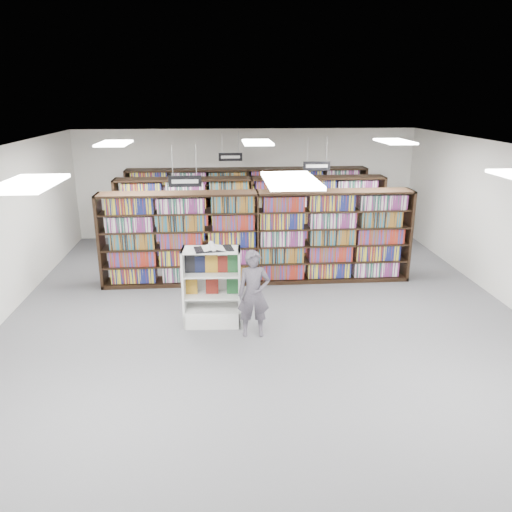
{
  "coord_description": "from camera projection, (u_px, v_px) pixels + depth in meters",
  "views": [
    {
      "loc": [
        -0.85,
        -8.81,
        4.11
      ],
      "look_at": [
        -0.14,
        0.5,
        1.1
      ],
      "focal_mm": 35.0,
      "sensor_mm": 36.0,
      "label": 1
    }
  ],
  "objects": [
    {
      "name": "wall_front",
      "position": [
        346.0,
        471.0,
        3.5
      ],
      "size": [
        10.0,
        0.1,
        3.2
      ],
      "primitive_type": "cube",
      "color": "white",
      "rests_on": "ground"
    },
    {
      "name": "ceiling",
      "position": [
        266.0,
        150.0,
        8.71
      ],
      "size": [
        10.0,
        12.0,
        0.1
      ],
      "primitive_type": "cube",
      "color": "silver",
      "rests_on": "wall_back"
    },
    {
      "name": "wall_back",
      "position": [
        247.0,
        184.0,
        14.89
      ],
      "size": [
        10.0,
        0.1,
        3.2
      ],
      "primitive_type": "cube",
      "color": "white",
      "rests_on": "ground"
    },
    {
      "name": "troffer_back_center",
      "position": [
        257.0,
        142.0,
        10.62
      ],
      "size": [
        0.6,
        1.2,
        0.04
      ],
      "primitive_type": "cube",
      "color": "white",
      "rests_on": "ceiling"
    },
    {
      "name": "troffer_back_left",
      "position": [
        114.0,
        143.0,
        10.4
      ],
      "size": [
        0.6,
        1.2,
        0.04
      ],
      "primitive_type": "cube",
      "color": "white",
      "rests_on": "ceiling"
    },
    {
      "name": "endcap_display",
      "position": [
        212.0,
        299.0,
        9.31
      ],
      "size": [
        1.08,
        0.58,
        1.48
      ],
      "rotation": [
        0.0,
        0.0,
        -0.05
      ],
      "color": "white",
      "rests_on": "floor"
    },
    {
      "name": "aisle_sign_left",
      "position": [
        185.0,
        180.0,
        9.75
      ],
      "size": [
        0.65,
        0.02,
        0.8
      ],
      "color": "#B2B2B7",
      "rests_on": "ceiling"
    },
    {
      "name": "bookshelf_row_near",
      "position": [
        257.0,
        238.0,
        11.26
      ],
      "size": [
        7.0,
        0.6,
        2.1
      ],
      "color": "black",
      "rests_on": "floor"
    },
    {
      "name": "troffer_front_center",
      "position": [
        291.0,
        180.0,
        5.87
      ],
      "size": [
        0.6,
        1.2,
        0.04
      ],
      "primitive_type": "cube",
      "color": "white",
      "rests_on": "ceiling"
    },
    {
      "name": "shopper",
      "position": [
        254.0,
        294.0,
        8.76
      ],
      "size": [
        0.58,
        0.38,
        1.58
      ],
      "primitive_type": "imported",
      "rotation": [
        0.0,
        0.0,
        -0.0
      ],
      "color": "#544E5A",
      "rests_on": "floor"
    },
    {
      "name": "aisle_sign_right",
      "position": [
        317.0,
        165.0,
        11.87
      ],
      "size": [
        0.65,
        0.02,
        0.8
      ],
      "color": "#B2B2B7",
      "rests_on": "ceiling"
    },
    {
      "name": "aisle_sign_center",
      "position": [
        230.0,
        156.0,
        13.62
      ],
      "size": [
        0.65,
        0.02,
        0.8
      ],
      "color": "#B2B2B7",
      "rests_on": "ceiling"
    },
    {
      "name": "bookshelf_row_far",
      "position": [
        247.0,
        204.0,
        14.77
      ],
      "size": [
        7.0,
        0.6,
        2.1
      ],
      "color": "black",
      "rests_on": "floor"
    },
    {
      "name": "floor",
      "position": [
        265.0,
        317.0,
        9.69
      ],
      "size": [
        12.0,
        12.0,
        0.0
      ],
      "primitive_type": "plane",
      "color": "#4C4C50",
      "rests_on": "ground"
    },
    {
      "name": "open_book",
      "position": [
        213.0,
        248.0,
        8.94
      ],
      "size": [
        0.74,
        0.5,
        0.13
      ],
      "rotation": [
        0.0,
        0.0,
        0.15
      ],
      "color": "black",
      "rests_on": "endcap_display"
    },
    {
      "name": "troffer_front_left",
      "position": [
        29.0,
        184.0,
        5.65
      ],
      "size": [
        0.6,
        1.2,
        0.04
      ],
      "primitive_type": "cube",
      "color": "white",
      "rests_on": "ceiling"
    },
    {
      "name": "troffer_back_right",
      "position": [
        395.0,
        141.0,
        10.83
      ],
      "size": [
        0.6,
        1.2,
        0.04
      ],
      "primitive_type": "cube",
      "color": "white",
      "rests_on": "ceiling"
    },
    {
      "name": "bookshelf_row_mid",
      "position": [
        251.0,
        217.0,
        13.16
      ],
      "size": [
        7.0,
        0.6,
        2.1
      ],
      "color": "black",
      "rests_on": "floor"
    }
  ]
}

